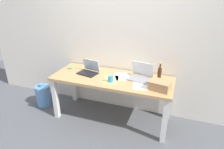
# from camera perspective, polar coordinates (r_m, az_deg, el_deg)

# --- Properties ---
(ground_plane) EXTENTS (8.00, 8.00, 0.00)m
(ground_plane) POSITION_cam_1_polar(r_m,az_deg,el_deg) (3.40, 0.00, -12.04)
(ground_plane) COLOR #515459
(back_wall) EXTENTS (5.20, 0.08, 2.60)m
(back_wall) POSITION_cam_1_polar(r_m,az_deg,el_deg) (3.22, 2.55, 11.41)
(back_wall) COLOR silver
(back_wall) RESTS_ON ground
(desk) EXTENTS (1.84, 0.71, 0.73)m
(desk) POSITION_cam_1_polar(r_m,az_deg,el_deg) (3.07, 0.00, -2.46)
(desk) COLOR tan
(desk) RESTS_ON ground
(laptop_left) EXTENTS (0.34, 0.28, 0.21)m
(laptop_left) POSITION_cam_1_polar(r_m,az_deg,el_deg) (3.19, -6.63, 1.18)
(laptop_left) COLOR black
(laptop_left) RESTS_ON desk
(laptop_right) EXTENTS (0.37, 0.30, 0.25)m
(laptop_right) POSITION_cam_1_polar(r_m,az_deg,el_deg) (3.00, 8.15, -0.25)
(laptop_right) COLOR gray
(laptop_right) RESTS_ON desk
(beer_bottle) EXTENTS (0.06, 0.06, 0.27)m
(beer_bottle) POSITION_cam_1_polar(r_m,az_deg,el_deg) (2.98, 13.43, 0.23)
(beer_bottle) COLOR #47280F
(beer_bottle) RESTS_ON desk
(computer_mouse) EXTENTS (0.09, 0.12, 0.03)m
(computer_mouse) POSITION_cam_1_polar(r_m,az_deg,el_deg) (3.43, -11.88, 1.94)
(computer_mouse) COLOR #4C9E56
(computer_mouse) RESTS_ON desk
(cardboard_box) EXTENTS (0.30, 0.25, 0.12)m
(cardboard_box) POSITION_cam_1_polar(r_m,az_deg,el_deg) (2.74, 13.53, -3.03)
(cardboard_box) COLOR tan
(cardboard_box) RESTS_ON desk
(coffee_mug) EXTENTS (0.08, 0.08, 0.09)m
(coffee_mug) POSITION_cam_1_polar(r_m,az_deg,el_deg) (2.87, -0.37, -1.30)
(coffee_mug) COLOR #338CC6
(coffee_mug) RESTS_ON desk
(paper_sheet_front_right) EXTENTS (0.28, 0.34, 0.00)m
(paper_sheet_front_right) POSITION_cam_1_polar(r_m,az_deg,el_deg) (2.83, 8.23, -3.02)
(paper_sheet_front_right) COLOR white
(paper_sheet_front_right) RESTS_ON desk
(paper_sheet_near_back) EXTENTS (0.32, 0.36, 0.00)m
(paper_sheet_near_back) POSITION_cam_1_polar(r_m,az_deg,el_deg) (3.07, 2.83, -0.55)
(paper_sheet_near_back) COLOR white
(paper_sheet_near_back) RESTS_ON desk
(paper_sheet_center) EXTENTS (0.28, 0.34, 0.00)m
(paper_sheet_center) POSITION_cam_1_polar(r_m,az_deg,el_deg) (2.96, -0.25, -1.49)
(paper_sheet_center) COLOR #F4E06B
(paper_sheet_center) RESTS_ON desk
(water_cooler_jug) EXTENTS (0.26, 0.26, 0.43)m
(water_cooler_jug) POSITION_cam_1_polar(r_m,az_deg,el_deg) (3.82, -19.08, -5.70)
(water_cooler_jug) COLOR #598CC6
(water_cooler_jug) RESTS_ON ground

